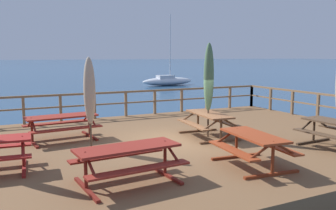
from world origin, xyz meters
name	(u,v)px	position (x,y,z in m)	size (l,w,h in m)	color
ground_plane	(179,161)	(0.00, 0.00, 0.00)	(600.00, 600.00, 0.00)	navy
wooden_deck	(179,150)	(0.00, 0.00, 0.33)	(13.90, 10.02, 0.66)	brown
railing_waterside_far	(126,99)	(0.00, 4.86, 1.39)	(13.70, 0.10, 1.09)	brown
railing_side_right	(333,104)	(6.80, 0.00, 1.39)	(0.10, 9.82, 1.09)	brown
picnic_table_back_left	(128,156)	(-2.67, -2.81, 1.23)	(2.21, 1.55, 0.78)	maroon
picnic_table_mid_right	(209,120)	(1.08, -0.02, 1.22)	(1.57, 2.08, 0.78)	brown
picnic_table_mid_centre	(62,122)	(-3.22, 1.61, 1.23)	(2.24, 1.59, 0.78)	maroon
picnic_table_front_right	(253,143)	(0.35, -3.06, 1.22)	(1.57, 1.97, 0.78)	#993819
patio_umbrella_tall_mid_left	(90,91)	(-2.70, 0.09, 2.29)	(0.32, 0.32, 2.56)	#4C3828
patio_umbrella_short_front	(209,78)	(1.06, 0.00, 2.57)	(0.32, 0.32, 2.99)	#4C3828
sailboat_distant	(168,81)	(12.15, 25.60, 0.51)	(6.05, 1.88, 7.72)	silver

